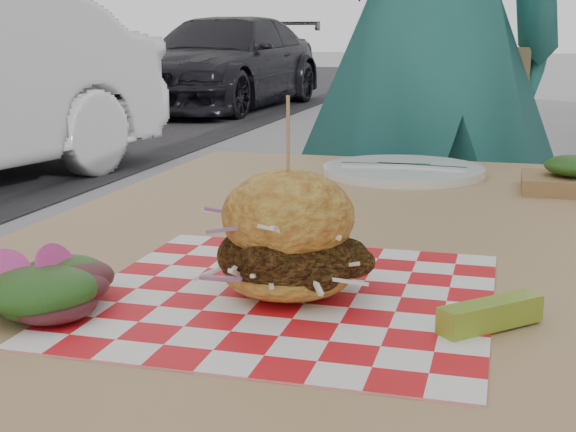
# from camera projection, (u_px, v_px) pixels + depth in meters

# --- Properties ---
(diner) EXTENTS (0.83, 0.70, 1.92)m
(diner) POSITION_uv_depth(u_px,v_px,m) (430.00, 44.00, 1.80)
(diner) COLOR #297770
(diner) RESTS_ON ground
(car_dark) EXTENTS (1.94, 4.21, 1.19)m
(car_dark) POSITION_uv_depth(u_px,v_px,m) (224.00, 63.00, 10.51)
(car_dark) COLOR black
(car_dark) RESTS_ON ground
(patio_table) EXTENTS (0.80, 1.20, 0.75)m
(patio_table) POSITION_uv_depth(u_px,v_px,m) (356.00, 297.00, 0.97)
(patio_table) COLOR tan
(patio_table) RESTS_ON ground
(patio_chair) EXTENTS (0.42, 0.43, 0.95)m
(patio_chair) POSITION_uv_depth(u_px,v_px,m) (431.00, 216.00, 1.93)
(patio_chair) COLOR tan
(patio_chair) RESTS_ON ground
(paper_liner) EXTENTS (0.36, 0.36, 0.00)m
(paper_liner) POSITION_uv_depth(u_px,v_px,m) (288.00, 296.00, 0.73)
(paper_liner) COLOR red
(paper_liner) RESTS_ON patio_table
(sandwich) EXTENTS (0.16, 0.16, 0.18)m
(sandwich) POSITION_uv_depth(u_px,v_px,m) (288.00, 241.00, 0.71)
(sandwich) COLOR gold
(sandwich) RESTS_ON paper_liner
(pickle_spear) EXTENTS (0.08, 0.08, 0.02)m
(pickle_spear) POSITION_uv_depth(u_px,v_px,m) (491.00, 314.00, 0.64)
(pickle_spear) COLOR #96B033
(pickle_spear) RESTS_ON paper_liner
(side_salad) EXTENTS (0.14, 0.14, 0.05)m
(side_salad) POSITION_uv_depth(u_px,v_px,m) (31.00, 295.00, 0.68)
(side_salad) COLOR #3F1419
(side_salad) RESTS_ON patio_table
(place_setting) EXTENTS (0.27, 0.27, 0.02)m
(place_setting) POSITION_uv_depth(u_px,v_px,m) (403.00, 170.00, 1.35)
(place_setting) COLOR white
(place_setting) RESTS_ON patio_table
(kraft_tray) EXTENTS (0.15, 0.12, 0.06)m
(kraft_tray) POSITION_uv_depth(u_px,v_px,m) (574.00, 177.00, 1.20)
(kraft_tray) COLOR olive
(kraft_tray) RESTS_ON patio_table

